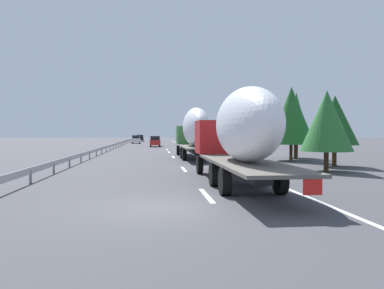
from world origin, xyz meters
TOP-DOWN VIEW (x-y plane):
  - ground_plane at (40.00, 0.00)m, footprint 260.00×260.00m
  - lane_stripe_0 at (2.00, -1.80)m, footprint 3.20×0.20m
  - lane_stripe_1 at (12.00, -1.80)m, footprint 3.20×0.20m
  - lane_stripe_2 at (23.99, -1.80)m, footprint 3.20×0.20m
  - lane_stripe_3 at (33.17, -1.80)m, footprint 3.20×0.20m
  - lane_stripe_4 at (39.67, -1.80)m, footprint 3.20×0.20m
  - lane_stripe_5 at (55.09, -1.80)m, footprint 3.20×0.20m
  - lane_stripe_6 at (55.15, -1.80)m, footprint 3.20×0.20m
  - lane_stripe_7 at (75.20, -1.80)m, footprint 3.20×0.20m
  - lane_stripe_8 at (74.31, -1.80)m, footprint 3.20×0.20m
  - lane_stripe_9 at (98.82, -1.80)m, footprint 3.20×0.20m
  - edge_line_right at (45.00, -5.50)m, footprint 110.00×0.20m
  - truck_lead at (21.57, -3.60)m, footprint 14.20×2.55m
  - truck_trailing at (4.28, -3.60)m, footprint 13.76×2.55m
  - car_red_compact at (50.92, -0.23)m, footprint 4.39×1.80m
  - car_white_van at (69.72, 3.82)m, footprint 4.28×1.78m
  - car_black_suv at (89.05, 3.50)m, footprint 4.49×1.75m
  - road_sign at (46.59, -6.70)m, footprint 0.10×0.90m
  - tree_0 at (79.76, -10.11)m, footprint 3.92×3.92m
  - tree_1 at (21.43, -13.29)m, footprint 2.70×2.70m
  - tree_2 at (12.97, -12.69)m, footprint 3.27×3.27m
  - tree_3 at (18.33, -11.59)m, footprint 3.93×3.93m
  - tree_4 at (74.11, -10.04)m, footprint 3.35×3.35m
  - tree_5 at (9.79, -10.49)m, footprint 3.20×3.20m
  - guardrail_median at (43.00, 6.00)m, footprint 94.00×0.10m

SIDE VIEW (x-z plane):
  - ground_plane at x=40.00m, z-range 0.00..0.00m
  - lane_stripe_0 at x=2.00m, z-range 0.00..0.01m
  - lane_stripe_1 at x=12.00m, z-range 0.00..0.01m
  - lane_stripe_2 at x=23.99m, z-range 0.00..0.01m
  - lane_stripe_3 at x=33.17m, z-range 0.00..0.01m
  - lane_stripe_4 at x=39.67m, z-range 0.00..0.01m
  - lane_stripe_5 at x=55.09m, z-range 0.00..0.01m
  - lane_stripe_6 at x=55.15m, z-range 0.00..0.01m
  - lane_stripe_7 at x=75.20m, z-range 0.00..0.01m
  - lane_stripe_8 at x=74.31m, z-range 0.00..0.01m
  - lane_stripe_9 at x=98.82m, z-range 0.00..0.01m
  - edge_line_right at x=45.00m, z-range 0.00..0.01m
  - guardrail_median at x=43.00m, z-range 0.20..0.96m
  - car_white_van at x=69.72m, z-range 0.01..1.84m
  - car_red_compact at x=50.92m, z-range 0.01..1.84m
  - car_black_suv at x=89.05m, z-range 0.01..1.86m
  - road_sign at x=46.59m, z-range 0.60..3.71m
  - truck_trailing at x=4.28m, z-range 0.29..4.54m
  - truck_lead at x=21.57m, z-range 0.30..4.91m
  - tree_5 at x=9.79m, z-range 0.62..5.65m
  - tree_2 at x=12.97m, z-range 0.76..5.81m
  - tree_1 at x=21.43m, z-range 0.64..6.84m
  - tree_0 at x=79.76m, z-range 0.81..6.79m
  - tree_4 at x=74.11m, z-range 0.93..6.73m
  - tree_3 at x=18.33m, z-range 0.71..7.03m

